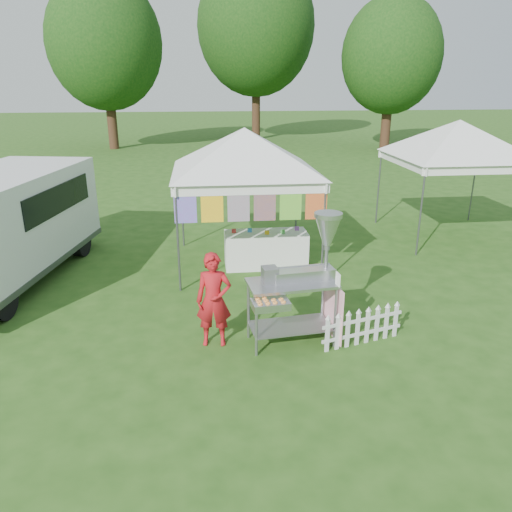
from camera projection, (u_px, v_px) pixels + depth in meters
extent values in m
plane|color=#264E16|center=(265.00, 338.00, 8.07)|extent=(120.00, 120.00, 0.00)
cylinder|color=#59595E|center=(178.00, 240.00, 9.51)|extent=(0.04, 0.04, 2.10)
cylinder|color=#59595E|center=(323.00, 235.00, 9.81)|extent=(0.04, 0.04, 2.10)
cylinder|color=#59595E|center=(182.00, 205.00, 12.17)|extent=(0.04, 0.04, 2.10)
cylinder|color=#59595E|center=(296.00, 202.00, 12.47)|extent=(0.04, 0.04, 2.10)
cube|color=white|center=(252.00, 189.00, 9.35)|extent=(3.00, 0.03, 0.22)
cube|color=white|center=(239.00, 165.00, 12.00)|extent=(3.00, 0.03, 0.22)
pyramid|color=white|center=(244.00, 127.00, 10.34)|extent=(4.24, 4.24, 0.90)
cylinder|color=#59595E|center=(252.00, 185.00, 9.32)|extent=(3.00, 0.03, 0.03)
cube|color=#B91AB5|center=(185.00, 205.00, 9.30)|extent=(0.42, 0.01, 0.70)
cube|color=orange|center=(212.00, 204.00, 9.36)|extent=(0.42, 0.01, 0.70)
cube|color=#2FB08A|center=(239.00, 204.00, 9.41)|extent=(0.42, 0.01, 0.70)
cube|color=orange|center=(265.00, 203.00, 9.46)|extent=(0.42, 0.01, 0.70)
cube|color=green|center=(291.00, 202.00, 9.51)|extent=(0.42, 0.01, 0.70)
cube|color=red|center=(316.00, 201.00, 9.57)|extent=(0.42, 0.01, 0.70)
cylinder|color=#59595E|center=(421.00, 212.00, 11.50)|extent=(0.04, 0.04, 2.10)
cylinder|color=#59595E|center=(379.00, 187.00, 14.16)|extent=(0.04, 0.04, 2.10)
cylinder|color=#59595E|center=(473.00, 185.00, 14.46)|extent=(0.04, 0.04, 2.10)
cube|color=white|center=(485.00, 170.00, 11.33)|extent=(3.00, 0.03, 0.22)
cube|color=white|center=(430.00, 153.00, 13.99)|extent=(3.00, 0.03, 0.22)
pyramid|color=white|center=(460.00, 120.00, 12.32)|extent=(4.24, 4.24, 0.90)
cylinder|color=#59595E|center=(486.00, 166.00, 11.30)|extent=(3.00, 0.03, 0.03)
cylinder|color=#3B2715|center=(111.00, 114.00, 29.24)|extent=(0.56, 0.56, 3.96)
ellipsoid|color=#2D5317|center=(105.00, 43.00, 27.95)|extent=(6.40, 6.40, 7.36)
cylinder|color=#3B2715|center=(256.00, 103.00, 33.79)|extent=(0.56, 0.56, 4.84)
ellipsoid|color=#2D5317|center=(256.00, 26.00, 32.20)|extent=(7.60, 7.60, 8.74)
cylinder|color=#3B2715|center=(386.00, 119.00, 29.13)|extent=(0.56, 0.56, 3.52)
ellipsoid|color=#2D5317|center=(392.00, 55.00, 27.98)|extent=(5.60, 5.60, 6.44)
cylinder|color=gray|center=(256.00, 326.00, 7.38)|extent=(0.05, 0.05, 1.01)
cylinder|color=gray|center=(335.00, 317.00, 7.64)|extent=(0.05, 0.05, 1.01)
cylinder|color=gray|center=(248.00, 309.00, 7.91)|extent=(0.05, 0.05, 1.01)
cylinder|color=gray|center=(322.00, 302.00, 8.17)|extent=(0.05, 0.05, 1.01)
cube|color=gray|center=(291.00, 326.00, 7.85)|extent=(1.34, 0.78, 0.02)
cube|color=#B7B7BC|center=(292.00, 283.00, 7.60)|extent=(1.41, 0.82, 0.04)
cube|color=#B7B7BC|center=(304.00, 274.00, 7.66)|extent=(0.98, 0.39, 0.17)
cube|color=gray|center=(270.00, 275.00, 7.54)|extent=(0.25, 0.27, 0.25)
cylinder|color=gray|center=(327.00, 248.00, 7.60)|extent=(0.06, 0.06, 1.01)
cone|color=#B7B7BC|center=(328.00, 231.00, 7.51)|extent=(0.45, 0.45, 0.45)
cylinder|color=#B7B7BC|center=(328.00, 215.00, 7.43)|extent=(0.47, 0.47, 0.07)
cube|color=#B7B7BC|center=(270.00, 304.00, 7.16)|extent=(0.57, 0.39, 0.11)
cube|color=#FFABBC|center=(332.00, 309.00, 7.92)|extent=(0.12, 0.84, 0.91)
cube|color=white|center=(338.00, 279.00, 7.40)|extent=(0.03, 0.16, 0.20)
imported|color=#AF151C|center=(214.00, 300.00, 7.65)|extent=(0.58, 0.40, 1.50)
cube|color=#59595E|center=(4.00, 265.00, 10.20)|extent=(3.06, 5.55, 0.12)
cube|color=silver|center=(52.00, 215.00, 12.14)|extent=(2.08, 1.09, 0.94)
cube|color=black|center=(59.00, 199.00, 10.29)|extent=(0.57, 2.81, 0.57)
cube|color=black|center=(54.00, 180.00, 12.24)|extent=(1.74, 0.37, 0.57)
cylinder|color=black|center=(1.00, 300.00, 8.57)|extent=(0.36, 0.74, 0.71)
cylinder|color=black|center=(6.00, 239.00, 11.83)|extent=(0.36, 0.74, 0.71)
cylinder|color=black|center=(81.00, 241.00, 11.70)|extent=(0.36, 0.74, 0.71)
cube|color=silver|center=(327.00, 335.00, 7.56)|extent=(0.07, 0.04, 0.56)
cube|color=silver|center=(338.00, 333.00, 7.63)|extent=(0.07, 0.04, 0.56)
cube|color=silver|center=(348.00, 331.00, 7.69)|extent=(0.07, 0.04, 0.56)
cube|color=silver|center=(358.00, 329.00, 7.76)|extent=(0.07, 0.04, 0.56)
cube|color=silver|center=(367.00, 327.00, 7.82)|extent=(0.07, 0.04, 0.56)
cube|color=silver|center=(377.00, 325.00, 7.89)|extent=(0.07, 0.04, 0.56)
cube|color=silver|center=(386.00, 323.00, 7.95)|extent=(0.07, 0.04, 0.56)
cube|color=silver|center=(396.00, 321.00, 8.02)|extent=(0.07, 0.04, 0.56)
cube|color=silver|center=(362.00, 334.00, 7.82)|extent=(1.39, 0.42, 0.05)
cube|color=silver|center=(363.00, 320.00, 7.74)|extent=(1.39, 0.42, 0.05)
cube|color=white|center=(266.00, 249.00, 11.03)|extent=(1.80, 0.70, 0.79)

